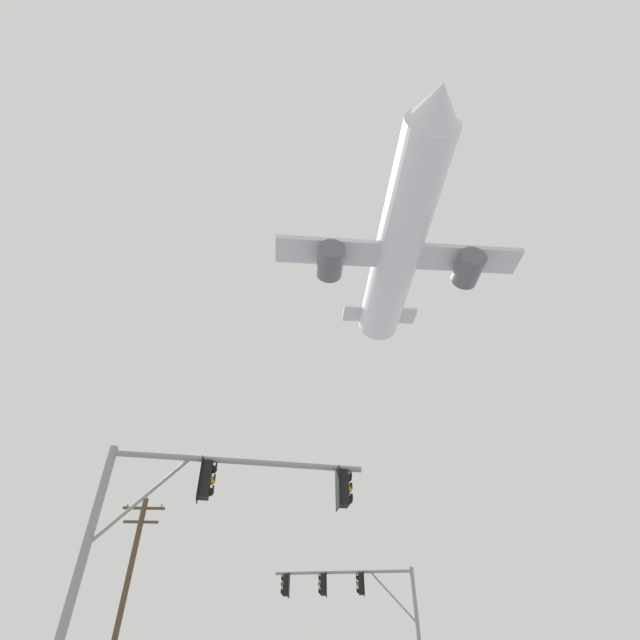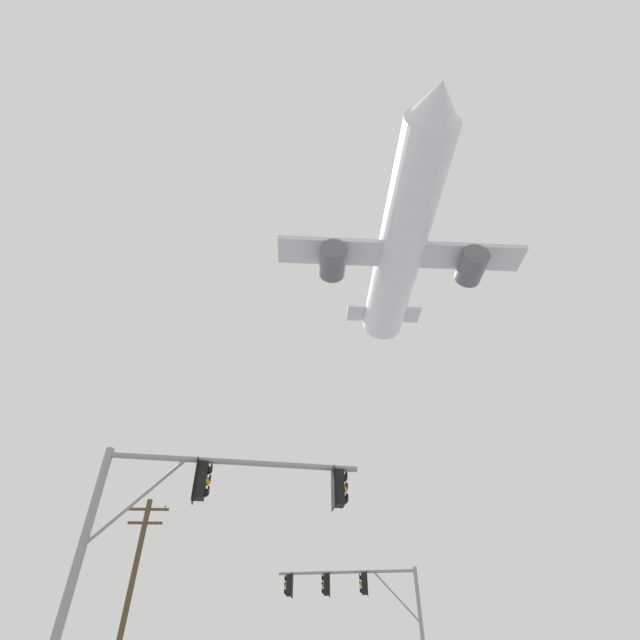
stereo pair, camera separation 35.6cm
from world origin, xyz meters
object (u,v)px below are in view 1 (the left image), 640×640
at_px(utility_pole, 124,598).
at_px(airplane, 400,246).
at_px(signal_pole_near, 193,518).
at_px(signal_pole_far, 359,603).

relative_size(utility_pole, airplane, 0.36).
distance_m(utility_pole, airplane, 31.39).
relative_size(signal_pole_near, airplane, 0.23).
distance_m(signal_pole_near, airplane, 33.26).
height_order(utility_pole, airplane, airplane).
xyz_separation_m(utility_pole, airplane, (16.35, 1.05, 26.78)).
bearing_deg(signal_pole_near, utility_pole, 110.91).
bearing_deg(signal_pole_far, airplane, 22.78).
bearing_deg(signal_pole_far, utility_pole, 174.28).
height_order(signal_pole_near, signal_pole_far, signal_pole_far).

